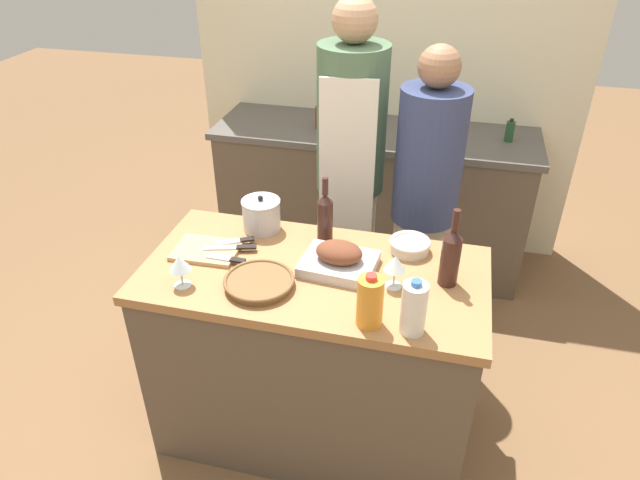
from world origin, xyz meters
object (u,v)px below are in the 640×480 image
juice_jug (370,301)px  knife_chef (232,247)px  cutting_board (206,250)px  roasting_pan (339,259)px  condiment_bottle_tall (321,117)px  person_cook_aproned (350,163)px  wine_bottle_green (451,255)px  wine_glass_right (180,264)px  wine_glass_left (395,264)px  wicker_basket (259,282)px  knife_paring (227,259)px  condiment_bottle_short (510,131)px  mixing_bowl (410,245)px  stock_pot (261,215)px  knife_bread (237,241)px  person_cook_guest (425,196)px  wine_bottle_dark (325,216)px  milk_jug (414,308)px

juice_jug → knife_chef: juice_jug is taller
cutting_board → roasting_pan: bearing=1.5°
condiment_bottle_tall → person_cook_aproned: bearing=-64.1°
wine_bottle_green → person_cook_aproned: person_cook_aproned is taller
wine_glass_right → juice_jug: bearing=-3.7°
wine_glass_left → juice_jug: bearing=-103.1°
wicker_basket → person_cook_aproned: bearing=80.9°
wine_glass_right → wicker_basket: bearing=12.4°
roasting_pan → wicker_basket: (-0.27, -0.19, -0.02)m
wine_glass_left → person_cook_aproned: (-0.34, 0.84, -0.00)m
knife_paring → condiment_bottle_tall: size_ratio=1.06×
cutting_board → knife_chef: size_ratio=1.24×
condiment_bottle_short → person_cook_aproned: 1.07m
wine_bottle_green → condiment_bottle_tall: 1.66m
cutting_board → knife_chef: 0.11m
juice_jug → wine_bottle_green: 0.39m
mixing_bowl → wine_glass_right: wine_glass_right is taller
stock_pot → knife_paring: (-0.05, -0.29, -0.05)m
juice_jug → knife_paring: juice_jug is taller
wine_glass_left → knife_bread: wine_glass_left is taller
roasting_pan → condiment_bottle_tall: (-0.43, 1.43, 0.03)m
juice_jug → knife_paring: 0.66m
person_cook_aproned → person_cook_guest: size_ratio=1.10×
roasting_pan → condiment_bottle_tall: condiment_bottle_tall is taller
person_cook_guest → wine_bottle_dark: bearing=-141.4°
knife_paring → condiment_bottle_short: (1.13, 1.56, 0.05)m
mixing_bowl → person_cook_guest: person_cook_guest is taller
roasting_pan → cutting_board: bearing=-178.5°
mixing_bowl → wicker_basket: bearing=-144.1°
roasting_pan → wine_glass_right: wine_glass_right is taller
wine_bottle_dark → wine_glass_right: wine_bottle_dark is taller
knife_bread → condiment_bottle_tall: (0.03, 1.37, 0.06)m
person_cook_aproned → wine_bottle_dark: bearing=-93.9°
stock_pot → condiment_bottle_tall: size_ratio=1.11×
knife_chef → person_cook_aproned: 0.84m
stock_pot → knife_chef: 0.22m
wicker_basket → knife_chef: wicker_basket is taller
milk_jug → person_cook_aproned: size_ratio=0.12×
wine_bottle_green → cutting_board: bearing=-178.6°
wine_glass_left → condiment_bottle_tall: bearing=113.6°
mixing_bowl → knife_chef: 0.73m
wicker_basket → juice_jug: size_ratio=1.31×
wicker_basket → wine_bottle_green: (0.69, 0.19, 0.11)m
juice_jug → milk_jug: 0.15m
condiment_bottle_short → person_cook_guest: 0.89m
juice_jug → wine_glass_left: juice_jug is taller
milk_jug → condiment_bottle_tall: (-0.75, 1.73, -0.02)m
roasting_pan → milk_jug: 0.44m
wine_glass_right → person_cook_guest: person_cook_guest is taller
stock_pot → mixing_bowl: stock_pot is taller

